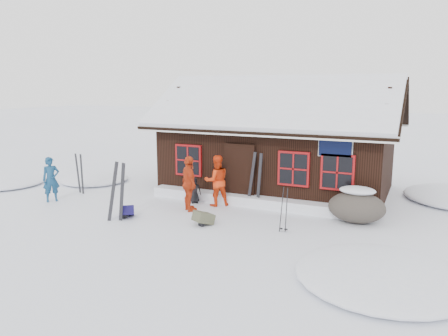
{
  "coord_description": "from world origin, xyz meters",
  "views": [
    {
      "loc": [
        6.59,
        -11.09,
        4.01
      ],
      "look_at": [
        0.59,
        1.85,
        1.3
      ],
      "focal_mm": 35.0,
      "sensor_mm": 36.0,
      "label": 1
    }
  ],
  "objects_px": {
    "backpack_olive": "(204,220)",
    "skier_orange_left": "(217,181)",
    "ski_poles": "(284,210)",
    "skier_teal": "(51,179)",
    "skier_crouched": "(194,190)",
    "skier_orange_right": "(189,184)",
    "ski_pair_left": "(117,192)",
    "backpack_blue": "(127,213)",
    "boulder": "(357,206)"
  },
  "relations": [
    {
      "from": "skier_teal",
      "to": "boulder",
      "type": "distance_m",
      "value": 10.24
    },
    {
      "from": "skier_orange_right",
      "to": "skier_crouched",
      "type": "relative_size",
      "value": 2.0
    },
    {
      "from": "skier_crouched",
      "to": "backpack_blue",
      "type": "bearing_deg",
      "value": -151.02
    },
    {
      "from": "skier_orange_left",
      "to": "skier_crouched",
      "type": "xyz_separation_m",
      "value": [
        -0.84,
        -0.01,
        -0.41
      ]
    },
    {
      "from": "boulder",
      "to": "ski_pair_left",
      "type": "bearing_deg",
      "value": -156.09
    },
    {
      "from": "skier_orange_left",
      "to": "skier_orange_right",
      "type": "bearing_deg",
      "value": 21.48
    },
    {
      "from": "skier_teal",
      "to": "skier_orange_left",
      "type": "distance_m",
      "value": 5.81
    },
    {
      "from": "skier_crouched",
      "to": "skier_orange_right",
      "type": "bearing_deg",
      "value": -107.55
    },
    {
      "from": "ski_pair_left",
      "to": "skier_orange_right",
      "type": "bearing_deg",
      "value": 45.58
    },
    {
      "from": "boulder",
      "to": "backpack_olive",
      "type": "bearing_deg",
      "value": -151.83
    },
    {
      "from": "skier_crouched",
      "to": "boulder",
      "type": "bearing_deg",
      "value": -35.57
    },
    {
      "from": "skier_orange_right",
      "to": "ski_pair_left",
      "type": "height_order",
      "value": "ski_pair_left"
    },
    {
      "from": "ski_pair_left",
      "to": "backpack_blue",
      "type": "xyz_separation_m",
      "value": [
        0.01,
        0.42,
        -0.74
      ]
    },
    {
      "from": "skier_teal",
      "to": "skier_orange_left",
      "type": "xyz_separation_m",
      "value": [
        5.48,
        1.94,
        0.08
      ]
    },
    {
      "from": "skier_orange_right",
      "to": "boulder",
      "type": "height_order",
      "value": "skier_orange_right"
    },
    {
      "from": "skier_orange_left",
      "to": "backpack_olive",
      "type": "distance_m",
      "value": 2.25
    },
    {
      "from": "boulder",
      "to": "ski_pair_left",
      "type": "distance_m",
      "value": 7.11
    },
    {
      "from": "skier_orange_right",
      "to": "backpack_blue",
      "type": "distance_m",
      "value": 2.13
    },
    {
      "from": "backpack_blue",
      "to": "backpack_olive",
      "type": "distance_m",
      "value": 2.5
    },
    {
      "from": "skier_teal",
      "to": "skier_crouched",
      "type": "distance_m",
      "value": 5.03
    },
    {
      "from": "skier_orange_left",
      "to": "backpack_olive",
      "type": "bearing_deg",
      "value": 65.8
    },
    {
      "from": "backpack_olive",
      "to": "skier_orange_left",
      "type": "bearing_deg",
      "value": 132.95
    },
    {
      "from": "skier_crouched",
      "to": "backpack_blue",
      "type": "distance_m",
      "value": 2.61
    },
    {
      "from": "skier_orange_right",
      "to": "boulder",
      "type": "relative_size",
      "value": 1.08
    },
    {
      "from": "skier_teal",
      "to": "skier_crouched",
      "type": "xyz_separation_m",
      "value": [
        4.63,
        1.92,
        -0.34
      ]
    },
    {
      "from": "skier_orange_right",
      "to": "boulder",
      "type": "distance_m",
      "value": 5.2
    },
    {
      "from": "skier_orange_left",
      "to": "backpack_blue",
      "type": "distance_m",
      "value": 3.13
    },
    {
      "from": "skier_crouched",
      "to": "skier_teal",
      "type": "bearing_deg",
      "value": 165.91
    },
    {
      "from": "ski_pair_left",
      "to": "skier_teal",
      "type": "bearing_deg",
      "value": 159.38
    },
    {
      "from": "ski_pair_left",
      "to": "backpack_olive",
      "type": "distance_m",
      "value": 2.7
    },
    {
      "from": "ski_pair_left",
      "to": "skier_crouched",
      "type": "bearing_deg",
      "value": 61.59
    },
    {
      "from": "backpack_olive",
      "to": "skier_crouched",
      "type": "bearing_deg",
      "value": 152.2
    },
    {
      "from": "skier_teal",
      "to": "skier_orange_right",
      "type": "relative_size",
      "value": 0.87
    },
    {
      "from": "backpack_blue",
      "to": "skier_teal",
      "type": "bearing_deg",
      "value": 136.7
    },
    {
      "from": "backpack_blue",
      "to": "ski_pair_left",
      "type": "bearing_deg",
      "value": -127.88
    },
    {
      "from": "skier_crouched",
      "to": "ski_poles",
      "type": "bearing_deg",
      "value": -60.42
    },
    {
      "from": "backpack_blue",
      "to": "skier_orange_right",
      "type": "bearing_deg",
      "value": 9.39
    },
    {
      "from": "skier_orange_left",
      "to": "boulder",
      "type": "height_order",
      "value": "skier_orange_left"
    },
    {
      "from": "skier_orange_right",
      "to": "ski_pair_left",
      "type": "relative_size",
      "value": 0.97
    },
    {
      "from": "boulder",
      "to": "backpack_blue",
      "type": "distance_m",
      "value": 6.93
    },
    {
      "from": "skier_teal",
      "to": "backpack_blue",
      "type": "relative_size",
      "value": 2.94
    },
    {
      "from": "skier_orange_left",
      "to": "backpack_blue",
      "type": "relative_size",
      "value": 3.22
    },
    {
      "from": "ski_pair_left",
      "to": "backpack_blue",
      "type": "bearing_deg",
      "value": 81.32
    },
    {
      "from": "ski_poles",
      "to": "ski_pair_left",
      "type": "bearing_deg",
      "value": -166.58
    },
    {
      "from": "skier_orange_right",
      "to": "ski_poles",
      "type": "relative_size",
      "value": 1.38
    },
    {
      "from": "ski_poles",
      "to": "backpack_blue",
      "type": "distance_m",
      "value": 4.85
    },
    {
      "from": "skier_crouched",
      "to": "ski_pair_left",
      "type": "bearing_deg",
      "value": -147.91
    },
    {
      "from": "ski_poles",
      "to": "boulder",
      "type": "bearing_deg",
      "value": 45.57
    },
    {
      "from": "ski_poles",
      "to": "backpack_olive",
      "type": "height_order",
      "value": "ski_poles"
    },
    {
      "from": "boulder",
      "to": "backpack_olive",
      "type": "distance_m",
      "value": 4.54
    }
  ]
}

